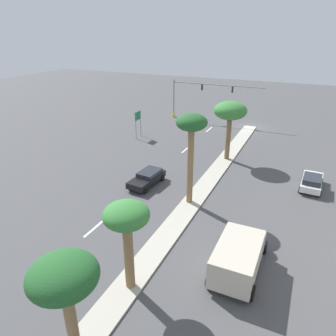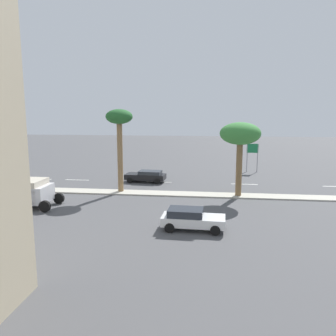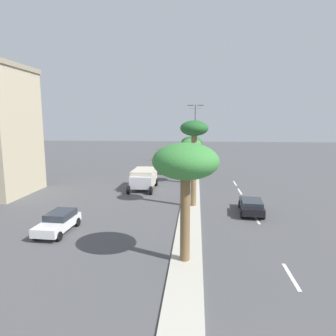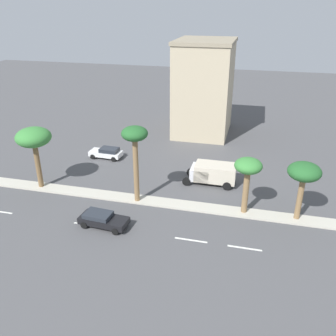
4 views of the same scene
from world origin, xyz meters
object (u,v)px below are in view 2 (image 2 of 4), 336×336
sedan_white_mid (191,219)px  box_truck (22,191)px  palm_tree_leading (240,135)px  palm_tree_rear (119,123)px  sedan_black_outboard (147,176)px  directional_road_sign (252,152)px  palm_tree_inboard (12,144)px

sedan_white_mid → box_truck: size_ratio=0.74×
palm_tree_leading → palm_tree_rear: (0.35, 11.10, 1.00)m
palm_tree_leading → palm_tree_rear: palm_tree_rear is taller
sedan_black_outboard → box_truck: box_truck is taller
directional_road_sign → box_truck: size_ratio=0.65×
directional_road_sign → palm_tree_leading: 13.97m
palm_tree_rear → directional_road_sign: bearing=-47.0°
sedan_white_mid → palm_tree_inboard: bearing=62.9°
palm_tree_rear → palm_tree_inboard: size_ratio=1.42×
palm_tree_leading → sedan_white_mid: bearing=157.6°
sedan_black_outboard → palm_tree_inboard: bearing=113.9°
palm_tree_inboard → box_truck: bearing=-144.1°
sedan_black_outboard → palm_tree_leading: bearing=-119.3°
palm_tree_inboard → sedan_white_mid: size_ratio=1.31×
palm_tree_inboard → box_truck: 7.46m
directional_road_sign → palm_tree_rear: 19.47m
palm_tree_inboard → sedan_black_outboard: 13.87m
sedan_black_outboard → box_truck: 13.62m
directional_road_sign → sedan_black_outboard: (-8.02, 12.36, -1.94)m
directional_road_sign → sedan_white_mid: bearing=163.6°
sedan_white_mid → sedan_black_outboard: size_ratio=0.93×
palm_tree_inboard → sedan_white_mid: palm_tree_inboard is taller
palm_tree_leading → box_truck: 19.09m
palm_tree_leading → box_truck: palm_tree_leading is taller
directional_road_sign → sedan_white_mid: 23.60m
palm_tree_rear → sedan_black_outboard: (4.99, -1.58, -5.89)m
palm_tree_leading → sedan_white_mid: 11.08m
directional_road_sign → sedan_black_outboard: size_ratio=0.81×
palm_tree_rear → sedan_black_outboard: 7.88m
palm_tree_leading → box_truck: (-5.48, 17.77, -4.33)m
palm_tree_leading → sedan_black_outboard: size_ratio=1.48×
palm_tree_leading → sedan_black_outboard: bearing=60.7°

